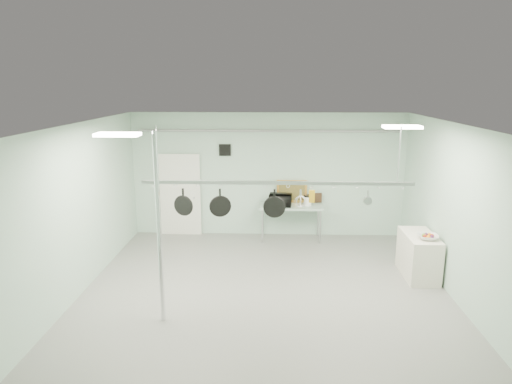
{
  "coord_description": "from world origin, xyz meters",
  "views": [
    {
      "loc": [
        0.13,
        -7.55,
        3.91
      ],
      "look_at": [
        -0.19,
        1.0,
        1.86
      ],
      "focal_mm": 32.0,
      "sensor_mm": 36.0,
      "label": 1
    }
  ],
  "objects_px": {
    "prep_table": "(291,208)",
    "pot_rack": "(277,181)",
    "chrome_pole": "(159,230)",
    "side_cabinet": "(419,256)",
    "microwave": "(280,200)",
    "skillet_mid": "(220,203)",
    "coffee_canister": "(308,201)",
    "fruit_bowl": "(428,237)",
    "skillet_right": "(274,204)",
    "skillet_left": "(183,202)"
  },
  "relations": [
    {
      "from": "fruit_bowl",
      "to": "skillet_mid",
      "type": "xyz_separation_m",
      "value": [
        -4.02,
        -0.83,
        0.87
      ]
    },
    {
      "from": "microwave",
      "to": "skillet_mid",
      "type": "height_order",
      "value": "skillet_mid"
    },
    {
      "from": "coffee_canister",
      "to": "skillet_right",
      "type": "distance_m",
      "value": 3.5
    },
    {
      "from": "coffee_canister",
      "to": "skillet_mid",
      "type": "distance_m",
      "value": 3.86
    },
    {
      "from": "microwave",
      "to": "skillet_left",
      "type": "xyz_separation_m",
      "value": [
        -1.8,
        -3.23,
        0.78
      ]
    },
    {
      "from": "fruit_bowl",
      "to": "skillet_right",
      "type": "xyz_separation_m",
      "value": [
        -3.05,
        -0.83,
        0.87
      ]
    },
    {
      "from": "pot_rack",
      "to": "microwave",
      "type": "distance_m",
      "value": 3.43
    },
    {
      "from": "skillet_mid",
      "to": "chrome_pole",
      "type": "bearing_deg",
      "value": -147.92
    },
    {
      "from": "skillet_mid",
      "to": "skillet_right",
      "type": "height_order",
      "value": "same"
    },
    {
      "from": "pot_rack",
      "to": "skillet_left",
      "type": "bearing_deg",
      "value": 180.0
    },
    {
      "from": "side_cabinet",
      "to": "skillet_left",
      "type": "distance_m",
      "value": 4.95
    },
    {
      "from": "prep_table",
      "to": "skillet_right",
      "type": "height_order",
      "value": "skillet_right"
    },
    {
      "from": "fruit_bowl",
      "to": "skillet_left",
      "type": "distance_m",
      "value": 4.84
    },
    {
      "from": "fruit_bowl",
      "to": "skillet_right",
      "type": "relative_size",
      "value": 0.75
    },
    {
      "from": "skillet_right",
      "to": "coffee_canister",
      "type": "bearing_deg",
      "value": 77.31
    },
    {
      "from": "microwave",
      "to": "coffee_canister",
      "type": "distance_m",
      "value": 0.7
    },
    {
      "from": "chrome_pole",
      "to": "pot_rack",
      "type": "relative_size",
      "value": 0.67
    },
    {
      "from": "chrome_pole",
      "to": "skillet_left",
      "type": "xyz_separation_m",
      "value": [
        0.23,
        0.9,
        0.23
      ]
    },
    {
      "from": "pot_rack",
      "to": "microwave",
      "type": "xyz_separation_m",
      "value": [
        0.12,
        3.23,
        -1.17
      ]
    },
    {
      "from": "skillet_right",
      "to": "prep_table",
      "type": "bearing_deg",
      "value": 84.26
    },
    {
      "from": "side_cabinet",
      "to": "pot_rack",
      "type": "height_order",
      "value": "pot_rack"
    },
    {
      "from": "skillet_right",
      "to": "skillet_left",
      "type": "bearing_deg",
      "value": -178.19
    },
    {
      "from": "fruit_bowl",
      "to": "side_cabinet",
      "type": "bearing_deg",
      "value": 102.53
    },
    {
      "from": "prep_table",
      "to": "coffee_canister",
      "type": "bearing_deg",
      "value": 0.23
    },
    {
      "from": "prep_table",
      "to": "fruit_bowl",
      "type": "height_order",
      "value": "fruit_bowl"
    },
    {
      "from": "chrome_pole",
      "to": "skillet_right",
      "type": "height_order",
      "value": "chrome_pole"
    },
    {
      "from": "skillet_left",
      "to": "skillet_right",
      "type": "height_order",
      "value": "same"
    },
    {
      "from": "coffee_canister",
      "to": "fruit_bowl",
      "type": "relative_size",
      "value": 0.57
    },
    {
      "from": "chrome_pole",
      "to": "skillet_left",
      "type": "height_order",
      "value": "chrome_pole"
    },
    {
      "from": "side_cabinet",
      "to": "skillet_right",
      "type": "relative_size",
      "value": 2.25
    },
    {
      "from": "pot_rack",
      "to": "fruit_bowl",
      "type": "distance_m",
      "value": 3.37
    },
    {
      "from": "coffee_canister",
      "to": "fruit_bowl",
      "type": "xyz_separation_m",
      "value": [
        2.19,
        -2.47,
        -0.07
      ]
    },
    {
      "from": "chrome_pole",
      "to": "side_cabinet",
      "type": "distance_m",
      "value": 5.37
    },
    {
      "from": "pot_rack",
      "to": "coffee_canister",
      "type": "distance_m",
      "value": 3.61
    },
    {
      "from": "prep_table",
      "to": "pot_rack",
      "type": "distance_m",
      "value": 3.61
    },
    {
      "from": "skillet_left",
      "to": "skillet_mid",
      "type": "distance_m",
      "value": 0.66
    },
    {
      "from": "chrome_pole",
      "to": "pot_rack",
      "type": "height_order",
      "value": "chrome_pole"
    },
    {
      "from": "microwave",
      "to": "fruit_bowl",
      "type": "relative_size",
      "value": 1.39
    },
    {
      "from": "coffee_canister",
      "to": "skillet_mid",
      "type": "bearing_deg",
      "value": -118.92
    },
    {
      "from": "side_cabinet",
      "to": "skillet_mid",
      "type": "xyz_separation_m",
      "value": [
        -3.96,
        -1.1,
        1.37
      ]
    },
    {
      "from": "prep_table",
      "to": "microwave",
      "type": "bearing_deg",
      "value": -165.05
    },
    {
      "from": "microwave",
      "to": "skillet_right",
      "type": "bearing_deg",
      "value": 92.3
    },
    {
      "from": "pot_rack",
      "to": "microwave",
      "type": "relative_size",
      "value": 8.66
    },
    {
      "from": "skillet_left",
      "to": "skillet_mid",
      "type": "bearing_deg",
      "value": 17.16
    },
    {
      "from": "chrome_pole",
      "to": "microwave",
      "type": "distance_m",
      "value": 4.63
    },
    {
      "from": "coffee_canister",
      "to": "skillet_right",
      "type": "height_order",
      "value": "skillet_right"
    },
    {
      "from": "chrome_pole",
      "to": "skillet_left",
      "type": "bearing_deg",
      "value": 75.81
    },
    {
      "from": "prep_table",
      "to": "skillet_left",
      "type": "relative_size",
      "value": 3.19
    },
    {
      "from": "skillet_left",
      "to": "pot_rack",
      "type": "bearing_deg",
      "value": 17.16
    },
    {
      "from": "chrome_pole",
      "to": "skillet_mid",
      "type": "distance_m",
      "value": 1.29
    }
  ]
}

